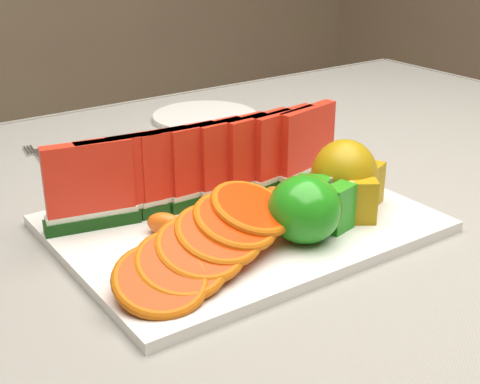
{
  "coord_description": "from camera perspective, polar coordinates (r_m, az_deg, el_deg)",
  "views": [
    {
      "loc": [
        -0.45,
        -0.61,
        1.09
      ],
      "look_at": [
        -0.07,
        -0.06,
        0.81
      ],
      "focal_mm": 50.0,
      "sensor_mm": 36.0,
      "label": 1
    }
  ],
  "objects": [
    {
      "name": "platter",
      "position": [
        0.76,
        0.08,
        -2.69
      ],
      "size": [
        0.4,
        0.3,
        0.01
      ],
      "color": "silver",
      "rests_on": "tablecloth"
    },
    {
      "name": "side_plate",
      "position": [
        1.16,
        -3.0,
        6.41
      ],
      "size": [
        0.2,
        0.2,
        0.01
      ],
      "color": "silver",
      "rests_on": "tablecloth"
    },
    {
      "name": "orange_fan_back",
      "position": [
        0.85,
        -3.1,
        2.23
      ],
      "size": [
        0.37,
        0.1,
        0.05
      ],
      "color": "#E93200",
      "rests_on": "platter"
    },
    {
      "name": "pear_cluster",
      "position": [
        0.78,
        9.11,
        1.19
      ],
      "size": [
        0.1,
        0.1,
        0.09
      ],
      "color": "#A25907",
      "rests_on": "platter"
    },
    {
      "name": "tangerine_segments",
      "position": [
        0.76,
        0.22,
        -1.22
      ],
      "size": [
        0.22,
        0.06,
        0.03
      ],
      "color": "orange",
      "rests_on": "platter"
    },
    {
      "name": "table",
      "position": [
        0.88,
        1.37,
        -7.06
      ],
      "size": [
        1.4,
        0.9,
        0.75
      ],
      "color": "#49371E",
      "rests_on": "ground"
    },
    {
      "name": "tablecloth",
      "position": [
        0.85,
        1.4,
        -3.41
      ],
      "size": [
        1.53,
        1.03,
        0.2
      ],
      "color": "gray",
      "rests_on": "table"
    },
    {
      "name": "orange_fan_front",
      "position": [
        0.65,
        -2.65,
        -4.25
      ],
      "size": [
        0.24,
        0.15,
        0.06
      ],
      "color": "#E93200",
      "rests_on": "platter"
    },
    {
      "name": "apple_cluster",
      "position": [
        0.71,
        5.85,
        -1.39
      ],
      "size": [
        0.11,
        0.1,
        0.07
      ],
      "color": "#1D8D12",
      "rests_on": "platter"
    },
    {
      "name": "fork",
      "position": [
        0.98,
        -16.0,
        2.14
      ],
      "size": [
        0.04,
        0.2,
        0.0
      ],
      "color": "silver",
      "rests_on": "tablecloth"
    },
    {
      "name": "watermelon_row",
      "position": [
        0.78,
        -2.84,
        2.25
      ],
      "size": [
        0.39,
        0.07,
        0.1
      ],
      "color": "#0F370F",
      "rests_on": "platter"
    }
  ]
}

